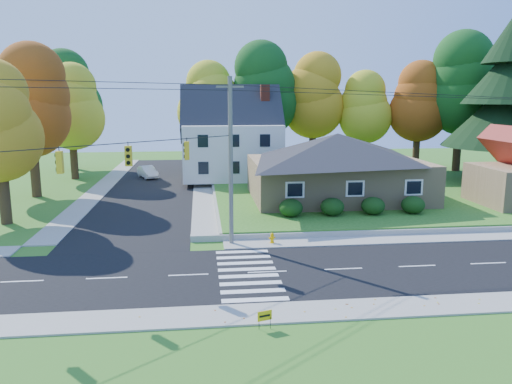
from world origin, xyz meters
TOP-DOWN VIEW (x-y plane):
  - ground at (0.00, 0.00)m, footprint 120.00×120.00m
  - road_main at (0.00, 0.00)m, footprint 90.00×8.00m
  - road_cross at (-8.00, 26.00)m, footprint 8.00×44.00m
  - sidewalk_north at (0.00, 5.00)m, footprint 90.00×2.00m
  - sidewalk_south at (0.00, -5.00)m, footprint 90.00×2.00m
  - lawn at (13.00, 21.00)m, footprint 30.00×30.00m
  - ranch_house at (8.00, 16.00)m, footprint 14.60×10.60m
  - colonial_house at (0.04, 28.00)m, footprint 10.40×8.40m
  - hedge_row at (7.50, 9.80)m, footprint 10.70×1.70m
  - traffic_infrastructure at (-0.15, 1.35)m, footprint 38.10×10.66m
  - tree_lot_0 at (-2.00, 34.00)m, footprint 6.72×6.72m
  - tree_lot_1 at (4.00, 33.00)m, footprint 7.84×7.84m
  - tree_lot_2 at (10.00, 34.00)m, footprint 7.28×7.28m
  - tree_lot_3 at (16.00, 33.00)m, footprint 6.16×6.16m
  - tree_lot_4 at (22.00, 32.00)m, footprint 6.72×6.72m
  - tree_lot_5 at (26.00, 30.00)m, footprint 8.40×8.40m
  - tree_west_1 at (-18.00, 22.00)m, footprint 7.28×7.28m
  - tree_west_2 at (-17.00, 32.00)m, footprint 6.72×6.72m
  - tree_west_3 at (-19.00, 40.00)m, footprint 7.84×7.84m
  - white_car at (-9.11, 31.72)m, footprint 2.75×4.14m
  - fire_hydrant at (0.96, 4.92)m, footprint 0.40×0.31m
  - yard_sign at (-0.95, -6.30)m, footprint 0.58×0.21m

SIDE VIEW (x-z plane):
  - ground at x=0.00m, z-range 0.00..0.00m
  - road_main at x=0.00m, z-range 0.00..0.02m
  - road_cross at x=-8.00m, z-range 0.00..0.02m
  - sidewalk_north at x=0.00m, z-range 0.00..0.08m
  - sidewalk_south at x=0.00m, z-range 0.00..0.08m
  - lawn at x=13.00m, z-range 0.00..0.50m
  - fire_hydrant at x=0.96m, z-range -0.02..0.69m
  - yard_sign at x=-0.95m, z-range 0.16..0.90m
  - white_car at x=-9.11m, z-range 0.02..1.31m
  - hedge_row at x=7.50m, z-range 0.50..1.77m
  - ranch_house at x=8.00m, z-range 0.57..5.97m
  - colonial_house at x=0.04m, z-range -0.22..9.38m
  - traffic_infrastructure at x=-0.15m, z-range 0.15..10.15m
  - tree_lot_3 at x=16.00m, z-range 1.92..13.39m
  - tree_west_2 at x=-17.00m, z-range 1.55..14.06m
  - tree_lot_0 at x=-2.00m, z-range 2.05..14.56m
  - tree_lot_4 at x=22.00m, z-range 2.05..14.56m
  - tree_west_1 at x=-18.00m, z-range 1.68..15.24m
  - tree_lot_2 at x=10.00m, z-range 2.18..15.74m
  - tree_west_3 at x=-19.00m, z-range 1.81..16.41m
  - tree_lot_1 at x=4.00m, z-range 2.31..16.91m
  - tree_lot_5 at x=26.00m, z-range 2.45..18.09m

